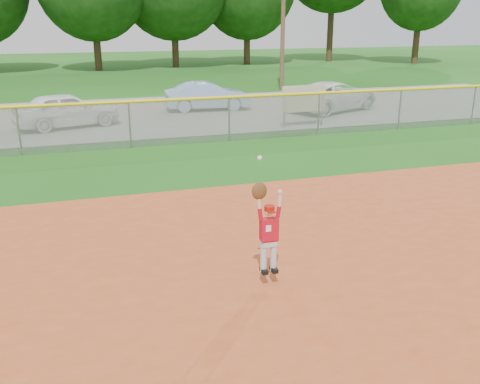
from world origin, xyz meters
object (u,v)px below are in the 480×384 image
at_px(sponsor_sign, 304,100).
at_px(ballplayer, 268,228).
at_px(car_blue, 207,96).
at_px(car_white_b, 333,96).
at_px(car_white_a, 66,110).

relative_size(sponsor_sign, ballplayer, 0.95).
relative_size(car_blue, car_white_b, 0.82).
height_order(car_white_b, sponsor_sign, sponsor_sign).
distance_m(car_white_a, car_blue, 6.47).
height_order(car_white_b, ballplayer, ballplayer).
xyz_separation_m(car_white_a, ballplayer, (2.94, -14.19, 0.30)).
height_order(car_white_a, ballplayer, ballplayer).
height_order(car_white_a, sponsor_sign, sponsor_sign).
relative_size(car_white_a, sponsor_sign, 2.15).
xyz_separation_m(car_white_a, car_blue, (6.08, 2.20, -0.04)).
bearing_deg(car_blue, ballplayer, 172.76).
bearing_deg(car_white_b, sponsor_sign, 114.16).
xyz_separation_m(car_white_b, ballplayer, (-8.50, -14.62, 0.32)).
bearing_deg(sponsor_sign, car_blue, 118.16).
relative_size(car_blue, sponsor_sign, 2.11).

